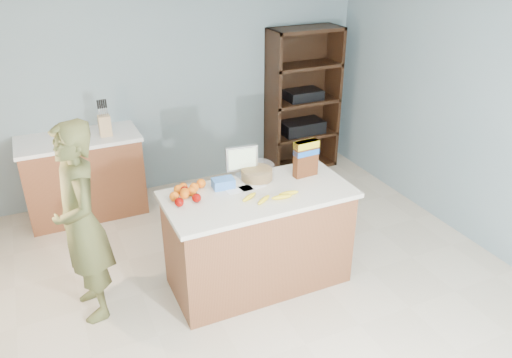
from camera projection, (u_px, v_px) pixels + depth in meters
name	position (u px, v px, depth m)	size (l,w,h in m)	color
floor	(273.00, 300.00, 4.25)	(4.50, 5.00, 0.02)	beige
walls	(277.00, 117.00, 3.52)	(4.52, 5.02, 2.51)	gray
counter_peninsula	(258.00, 242.00, 4.31)	(1.56, 0.76, 0.90)	brown
back_cabinet	(84.00, 176.00, 5.39)	(1.24, 0.62, 0.90)	brown
shelving_unit	(301.00, 102.00, 6.36)	(0.90, 0.40, 1.80)	black
person	(81.00, 224.00, 3.80)	(0.60, 0.39, 1.65)	brown
knife_block	(105.00, 125.00, 5.18)	(0.12, 0.10, 0.31)	tan
envelopes	(246.00, 188.00, 4.16)	(0.34, 0.14, 0.00)	white
bananas	(271.00, 197.00, 3.99)	(0.49, 0.21, 0.04)	yellow
apples	(187.00, 197.00, 3.95)	(0.22, 0.24, 0.07)	#830501
oranges	(187.00, 190.00, 4.04)	(0.35, 0.21, 0.08)	orange
blue_carton	(223.00, 183.00, 4.16)	(0.18, 0.12, 0.08)	blue
salad_bowl	(257.00, 173.00, 4.30)	(0.30, 0.30, 0.13)	#267219
tv	(242.00, 160.00, 4.30)	(0.28, 0.12, 0.28)	silver
cereal_box	(306.00, 156.00, 4.29)	(0.22, 0.09, 0.32)	#592B14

